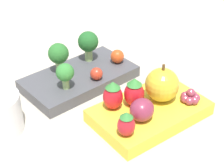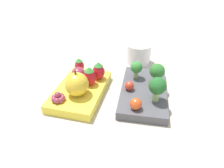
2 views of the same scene
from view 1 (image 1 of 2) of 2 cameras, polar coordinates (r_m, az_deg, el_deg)
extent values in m
plane|color=#BCB29E|center=(0.68, 0.25, -2.13)|extent=(4.00, 4.00, 0.00)
cube|color=#4C4C51|center=(0.72, -4.96, 0.88)|extent=(0.22, 0.13, 0.02)
cube|color=yellow|center=(0.63, 5.66, -4.34)|extent=(0.21, 0.15, 0.02)
cylinder|color=#93B770|center=(0.71, -7.99, 2.67)|extent=(0.01, 0.01, 0.02)
sphere|color=#2D702D|center=(0.70, -8.17, 4.64)|extent=(0.04, 0.04, 0.04)
cylinder|color=#93B770|center=(0.67, -7.04, 0.07)|extent=(0.01, 0.01, 0.02)
sphere|color=#388438|center=(0.65, -7.18, 1.78)|extent=(0.03, 0.03, 0.03)
cylinder|color=#93B770|center=(0.75, -3.58, 4.48)|extent=(0.02, 0.02, 0.02)
sphere|color=#236028|center=(0.73, -3.66, 6.48)|extent=(0.04, 0.04, 0.04)
sphere|color=red|center=(0.69, -2.35, 1.60)|extent=(0.02, 0.02, 0.02)
sphere|color=#DB4C1E|center=(0.74, 0.81, 4.23)|extent=(0.03, 0.03, 0.03)
sphere|color=gold|center=(0.63, 7.63, -0.11)|extent=(0.06, 0.06, 0.06)
cylinder|color=brown|center=(0.61, 7.85, 2.43)|extent=(0.00, 0.00, 0.01)
ellipsoid|color=red|center=(0.61, 3.38, -1.53)|extent=(0.03, 0.03, 0.04)
cone|color=#388438|center=(0.60, 3.46, 0.36)|extent=(0.03, 0.03, 0.01)
ellipsoid|color=red|center=(0.56, 2.18, -6.32)|extent=(0.03, 0.03, 0.03)
cone|color=#388438|center=(0.54, 2.22, -4.73)|extent=(0.02, 0.02, 0.01)
ellipsoid|color=red|center=(0.61, 0.13, -2.00)|extent=(0.03, 0.03, 0.04)
cone|color=#388438|center=(0.59, 0.14, -0.14)|extent=(0.02, 0.02, 0.01)
ellipsoid|color=#892D47|center=(0.58, 4.58, -3.94)|extent=(0.04, 0.04, 0.04)
sphere|color=#93384C|center=(0.65, 12.29, -1.68)|extent=(0.01, 0.01, 0.01)
sphere|color=#93384C|center=(0.65, 11.56, -1.55)|extent=(0.01, 0.01, 0.01)
sphere|color=#93384C|center=(0.64, 11.01, -1.80)|extent=(0.01, 0.01, 0.01)
sphere|color=#93384C|center=(0.64, 11.07, -2.24)|extent=(0.01, 0.01, 0.01)
sphere|color=#93384C|center=(0.63, 11.70, -2.54)|extent=(0.01, 0.01, 0.01)
sphere|color=#93384C|center=(0.64, 12.42, -2.47)|extent=(0.01, 0.01, 0.01)
sphere|color=#93384C|center=(0.64, 12.68, -2.08)|extent=(0.01, 0.01, 0.01)
sphere|color=#93384C|center=(0.64, 11.92, -1.31)|extent=(0.01, 0.01, 0.01)
camera|label=2|loc=(0.92, 19.03, 27.08)|focal=32.00mm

